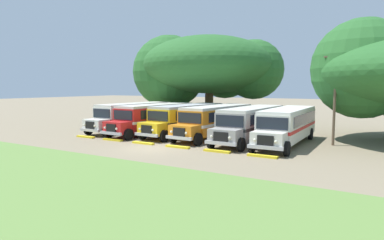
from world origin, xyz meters
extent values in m
plane|color=#84755B|center=(0.00, 0.00, 0.00)|extent=(220.00, 220.00, 0.00)
cube|color=olive|center=(0.00, -9.49, 0.00)|extent=(80.00, 11.32, 0.01)
cube|color=silver|center=(-8.02, 7.89, 1.55)|extent=(2.80, 9.28, 2.10)
cube|color=maroon|center=(-8.02, 7.89, 1.38)|extent=(2.83, 9.30, 0.24)
cube|color=black|center=(-6.74, 8.14, 2.05)|extent=(0.30, 8.00, 0.80)
cube|color=black|center=(-9.28, 8.23, 2.05)|extent=(0.30, 8.00, 0.80)
cube|color=beige|center=(-8.02, 7.89, 2.71)|extent=(2.72, 9.18, 0.22)
cube|color=silver|center=(-8.19, 2.59, 1.02)|extent=(2.25, 1.47, 1.05)
cube|color=black|center=(-8.22, 1.85, 1.05)|extent=(1.10, 0.14, 0.70)
cube|color=#B7B7BC|center=(-8.22, 1.81, 0.62)|extent=(2.41, 0.28, 0.24)
cube|color=black|center=(-8.17, 3.26, 2.05)|extent=(2.20, 0.13, 0.84)
cube|color=maroon|center=(-7.87, 12.50, 1.45)|extent=(0.90, 0.09, 1.30)
sphere|color=#EAE5C6|center=(-7.52, 1.78, 1.05)|extent=(0.20, 0.20, 0.20)
sphere|color=#EAE5C6|center=(-8.92, 1.82, 1.05)|extent=(0.20, 0.20, 0.20)
cylinder|color=black|center=(-6.99, 2.65, 0.50)|extent=(0.31, 1.01, 1.00)
cylinder|color=black|center=(-9.39, 2.73, 0.50)|extent=(0.31, 1.01, 1.00)
cylinder|color=black|center=(-6.72, 10.85, 0.50)|extent=(0.31, 1.01, 1.00)
cylinder|color=black|center=(-9.12, 10.92, 0.50)|extent=(0.31, 1.01, 1.00)
cube|color=red|center=(-4.83, 7.39, 1.55)|extent=(2.94, 9.31, 2.10)
cube|color=white|center=(-4.83, 7.39, 1.38)|extent=(2.97, 9.33, 0.24)
cube|color=black|center=(-3.55, 7.62, 2.05)|extent=(0.43, 7.99, 0.80)
cube|color=black|center=(-6.09, 7.75, 2.05)|extent=(0.43, 7.99, 0.80)
cube|color=beige|center=(-4.83, 7.39, 2.71)|extent=(2.86, 9.21, 0.22)
cube|color=red|center=(-5.09, 2.09, 1.02)|extent=(2.27, 1.50, 1.05)
cube|color=black|center=(-5.12, 1.35, 1.05)|extent=(1.10, 0.15, 0.70)
cube|color=#B7B7BC|center=(-5.13, 1.31, 0.62)|extent=(2.41, 0.32, 0.24)
cube|color=black|center=(-5.06, 2.76, 2.05)|extent=(2.20, 0.17, 0.84)
cube|color=white|center=(-4.61, 12.00, 1.45)|extent=(0.90, 0.10, 1.30)
sphere|color=#EAE5C6|center=(-4.43, 1.27, 1.05)|extent=(0.20, 0.20, 0.20)
sphere|color=#EAE5C6|center=(-5.82, 1.34, 1.05)|extent=(0.20, 0.20, 0.20)
cylinder|color=black|center=(-3.88, 2.13, 0.50)|extent=(0.33, 1.01, 1.00)
cylinder|color=black|center=(-6.28, 2.25, 0.50)|extent=(0.33, 1.01, 1.00)
cylinder|color=black|center=(-3.49, 10.32, 0.50)|extent=(0.33, 1.01, 1.00)
cylinder|color=black|center=(-5.89, 10.44, 0.50)|extent=(0.33, 1.01, 1.00)
cube|color=yellow|center=(-1.64, 8.21, 1.55)|extent=(2.99, 9.32, 2.10)
cube|color=black|center=(-1.64, 8.21, 1.38)|extent=(3.02, 9.34, 0.24)
cube|color=black|center=(-0.36, 8.44, 2.05)|extent=(0.47, 7.99, 0.80)
cube|color=black|center=(-2.89, 8.57, 2.05)|extent=(0.47, 7.99, 0.80)
cube|color=#B2B2B7|center=(-1.64, 8.21, 2.71)|extent=(2.90, 9.22, 0.22)
cube|color=yellow|center=(-1.92, 2.91, 1.02)|extent=(2.27, 1.52, 1.05)
cube|color=black|center=(-1.96, 2.18, 1.05)|extent=(1.10, 0.16, 0.70)
cube|color=#B7B7BC|center=(-1.97, 2.14, 0.62)|extent=(2.41, 0.33, 0.24)
cube|color=black|center=(-1.89, 3.58, 2.05)|extent=(2.20, 0.18, 0.84)
cube|color=black|center=(-1.40, 12.82, 1.45)|extent=(0.90, 0.11, 1.30)
sphere|color=#EAE5C6|center=(-1.27, 2.09, 1.05)|extent=(0.20, 0.20, 0.20)
sphere|color=#EAE5C6|center=(-2.67, 2.16, 1.05)|extent=(0.20, 0.20, 0.20)
cylinder|color=black|center=(-0.72, 2.95, 0.50)|extent=(0.33, 1.01, 1.00)
cylinder|color=black|center=(-3.12, 3.08, 0.50)|extent=(0.33, 1.01, 1.00)
cylinder|color=black|center=(-0.28, 11.14, 0.50)|extent=(0.33, 1.01, 1.00)
cylinder|color=black|center=(-2.68, 11.27, 0.50)|extent=(0.33, 1.01, 1.00)
cube|color=orange|center=(1.56, 8.15, 1.55)|extent=(2.96, 9.31, 2.10)
cube|color=white|center=(1.56, 8.15, 1.38)|extent=(2.99, 9.33, 0.24)
cube|color=black|center=(2.84, 8.39, 2.05)|extent=(0.44, 7.99, 0.80)
cube|color=black|center=(0.30, 8.51, 2.05)|extent=(0.44, 7.99, 0.80)
cube|color=beige|center=(1.56, 8.15, 2.71)|extent=(2.87, 9.21, 0.22)
cube|color=orange|center=(1.29, 2.86, 1.02)|extent=(2.27, 1.51, 1.05)
cube|color=black|center=(1.26, 2.12, 1.05)|extent=(1.10, 0.15, 0.70)
cube|color=#B7B7BC|center=(1.25, 2.08, 0.62)|extent=(2.41, 0.32, 0.24)
cube|color=black|center=(1.33, 3.53, 2.05)|extent=(2.20, 0.17, 0.84)
cube|color=white|center=(1.79, 12.77, 1.45)|extent=(0.90, 0.10, 1.30)
sphere|color=#EAE5C6|center=(1.95, 2.03, 1.05)|extent=(0.20, 0.20, 0.20)
sphere|color=#EAE5C6|center=(0.55, 2.10, 1.05)|extent=(0.20, 0.20, 0.20)
cylinder|color=black|center=(2.50, 2.90, 0.50)|extent=(0.33, 1.01, 1.00)
cylinder|color=black|center=(0.10, 3.02, 0.50)|extent=(0.33, 1.01, 1.00)
cylinder|color=black|center=(2.90, 11.09, 0.50)|extent=(0.33, 1.01, 1.00)
cylinder|color=black|center=(0.51, 11.21, 0.50)|extent=(0.33, 1.01, 1.00)
cube|color=#9E9993|center=(5.12, 7.60, 1.55)|extent=(2.53, 9.21, 2.10)
cube|color=#282828|center=(5.12, 7.60, 1.38)|extent=(2.56, 9.23, 0.24)
cube|color=black|center=(6.39, 7.89, 2.05)|extent=(0.07, 8.00, 0.80)
cube|color=black|center=(3.85, 7.90, 2.05)|extent=(0.07, 8.00, 0.80)
cube|color=beige|center=(5.12, 7.60, 2.71)|extent=(2.45, 9.11, 0.22)
cube|color=#9E9993|center=(5.10, 2.30, 1.02)|extent=(2.20, 1.41, 1.05)
cube|color=black|center=(5.10, 1.56, 1.05)|extent=(1.10, 0.10, 0.70)
cube|color=#B7B7BC|center=(5.10, 1.52, 0.62)|extent=(2.40, 0.21, 0.24)
cube|color=black|center=(5.10, 2.97, 2.05)|extent=(2.20, 0.07, 0.84)
cube|color=#282828|center=(5.14, 12.22, 1.45)|extent=(0.90, 0.06, 1.30)
sphere|color=#EAE5C6|center=(5.80, 1.50, 1.05)|extent=(0.20, 0.20, 0.20)
sphere|color=#EAE5C6|center=(4.40, 1.51, 1.05)|extent=(0.20, 0.20, 0.20)
cylinder|color=black|center=(6.30, 2.39, 0.50)|extent=(0.28, 1.00, 1.00)
cylinder|color=black|center=(3.90, 2.40, 0.50)|extent=(0.28, 1.00, 1.00)
cylinder|color=black|center=(6.33, 10.59, 0.50)|extent=(0.28, 1.00, 1.00)
cylinder|color=black|center=(3.93, 10.60, 0.50)|extent=(0.28, 1.00, 1.00)
cube|color=silver|center=(8.13, 7.60, 1.55)|extent=(2.79, 9.27, 2.10)
cube|color=red|center=(8.13, 7.60, 1.38)|extent=(2.82, 9.30, 0.24)
cube|color=black|center=(9.39, 7.94, 2.05)|extent=(0.29, 8.00, 0.80)
cube|color=black|center=(6.85, 7.86, 2.05)|extent=(0.29, 8.00, 0.80)
cube|color=silver|center=(8.13, 7.60, 2.71)|extent=(2.71, 9.17, 0.22)
cube|color=silver|center=(8.30, 2.31, 1.02)|extent=(2.24, 1.47, 1.05)
cube|color=black|center=(8.32, 1.57, 1.05)|extent=(1.10, 0.13, 0.70)
cube|color=#B7B7BC|center=(8.32, 1.53, 0.62)|extent=(2.41, 0.28, 0.24)
cube|color=black|center=(8.28, 2.98, 2.05)|extent=(2.20, 0.13, 0.84)
cube|color=red|center=(7.99, 12.22, 1.45)|extent=(0.90, 0.09, 1.30)
sphere|color=#EAE5C6|center=(9.02, 1.54, 1.05)|extent=(0.20, 0.20, 0.20)
sphere|color=#EAE5C6|center=(7.62, 1.50, 1.05)|extent=(0.20, 0.20, 0.20)
cylinder|color=black|center=(9.49, 2.44, 0.50)|extent=(0.31, 1.01, 1.00)
cylinder|color=black|center=(7.10, 2.37, 0.50)|extent=(0.31, 1.01, 1.00)
cylinder|color=black|center=(9.24, 10.64, 0.50)|extent=(0.31, 1.01, 1.00)
cylinder|color=black|center=(6.84, 10.57, 0.50)|extent=(0.31, 1.01, 1.00)
cube|color=yellow|center=(-8.23, 1.33, 0.07)|extent=(2.00, 0.36, 0.15)
cube|color=yellow|center=(-4.94, 1.33, 0.07)|extent=(2.00, 0.36, 0.15)
cube|color=yellow|center=(-1.65, 1.33, 0.07)|extent=(2.00, 0.36, 0.15)
cube|color=yellow|center=(1.65, 1.33, 0.07)|extent=(2.00, 0.36, 0.15)
cube|color=yellow|center=(4.94, 1.33, 0.07)|extent=(2.00, 0.36, 0.15)
cube|color=yellow|center=(8.23, 1.33, 0.07)|extent=(2.00, 0.36, 0.15)
cylinder|color=brown|center=(-4.89, 18.42, 2.29)|extent=(1.04, 1.04, 4.57)
ellipsoid|color=#286028|center=(-4.89, 18.42, 7.24)|extent=(15.96, 17.10, 7.11)
sphere|color=#286028|center=(0.16, 20.56, 6.63)|extent=(7.32, 7.32, 7.32)
sphere|color=#286028|center=(-9.88, 16.88, 6.43)|extent=(9.37, 9.37, 9.37)
sphere|color=#286028|center=(-4.89, 22.97, 7.05)|extent=(8.22, 8.22, 8.22)
sphere|color=#286028|center=(12.95, 11.75, 6.01)|extent=(8.20, 8.20, 8.20)
cylinder|color=brown|center=(11.39, 8.50, 3.72)|extent=(0.20, 0.20, 7.44)
cube|color=brown|center=(11.39, 8.50, 6.84)|extent=(1.80, 0.12, 0.12)
camera|label=1|loc=(15.60, -19.68, 4.57)|focal=32.03mm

